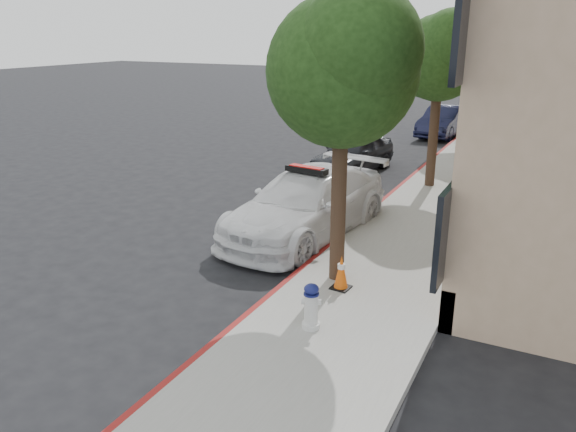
# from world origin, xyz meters

# --- Properties ---
(ground) EXTENTS (120.00, 120.00, 0.00)m
(ground) POSITION_xyz_m (0.00, 0.00, 0.00)
(ground) COLOR black
(ground) RESTS_ON ground
(sidewalk) EXTENTS (3.20, 50.00, 0.15)m
(sidewalk) POSITION_xyz_m (3.60, 10.00, 0.07)
(sidewalk) COLOR gray
(sidewalk) RESTS_ON ground
(curb_strip) EXTENTS (0.12, 50.00, 0.15)m
(curb_strip) POSITION_xyz_m (2.06, 10.00, 0.07)
(curb_strip) COLOR maroon
(curb_strip) RESTS_ON ground
(tree_near) EXTENTS (2.92, 2.82, 5.62)m
(tree_near) POSITION_xyz_m (2.93, -2.01, 4.27)
(tree_near) COLOR black
(tree_near) RESTS_ON sidewalk
(tree_mid) EXTENTS (2.77, 2.64, 5.43)m
(tree_mid) POSITION_xyz_m (2.93, 5.99, 4.16)
(tree_mid) COLOR black
(tree_mid) RESTS_ON sidewalk
(tree_far) EXTENTS (3.10, 3.00, 5.81)m
(tree_far) POSITION_xyz_m (2.93, 13.99, 4.39)
(tree_far) COLOR black
(tree_far) RESTS_ON sidewalk
(police_car) EXTENTS (2.96, 5.85, 1.78)m
(police_car) POSITION_xyz_m (1.10, 0.38, 0.82)
(police_car) COLOR white
(police_car) RESTS_ON ground
(parked_car_mid) EXTENTS (2.19, 4.33, 1.42)m
(parked_car_mid) POSITION_xyz_m (-0.16, 7.07, 0.71)
(parked_car_mid) COLOR black
(parked_car_mid) RESTS_ON ground
(parked_car_far) EXTENTS (1.84, 4.47, 1.44)m
(parked_car_far) POSITION_xyz_m (1.20, 15.90, 0.72)
(parked_car_far) COLOR black
(parked_car_far) RESTS_ON ground
(fire_hydrant) EXTENTS (0.35, 0.31, 0.82)m
(fire_hydrant) POSITION_xyz_m (3.29, -4.09, 0.55)
(fire_hydrant) COLOR silver
(fire_hydrant) RESTS_ON sidewalk
(traffic_cone) EXTENTS (0.38, 0.38, 0.68)m
(traffic_cone) POSITION_xyz_m (3.17, -2.43, 0.49)
(traffic_cone) COLOR black
(traffic_cone) RESTS_ON sidewalk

